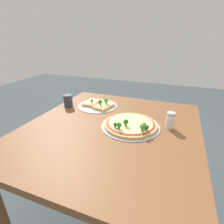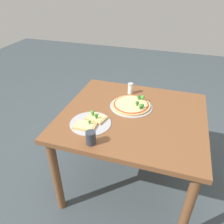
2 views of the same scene
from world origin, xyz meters
name	(u,v)px [view 1 (image 1 of 2)]	position (x,y,z in m)	size (l,w,h in m)	color
ground_plane	(111,215)	(0.00, 0.00, 0.00)	(8.00, 8.00, 0.00)	#3D474C
dining_table	(111,141)	(0.00, 0.00, 0.63)	(1.04, 0.95, 0.73)	brown
pizza_tray_whole	(131,125)	(-0.04, 0.10, 0.75)	(0.33, 0.33, 0.06)	#A3A3A8
pizza_tray_slice	(98,105)	(-0.25, -0.20, 0.74)	(0.29, 0.29, 0.06)	#A3A3A8
drinking_cup	(68,101)	(-0.17, -0.40, 0.78)	(0.06, 0.06, 0.09)	#2D333D
condiment_shaker	(170,120)	(-0.10, 0.31, 0.78)	(0.05, 0.05, 0.09)	silver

